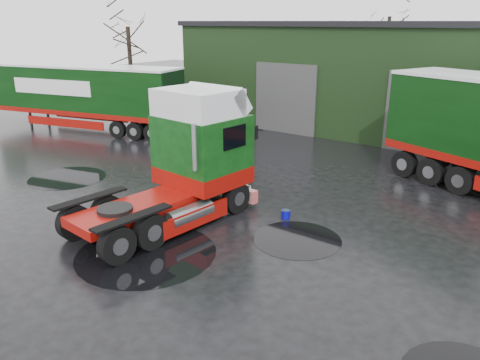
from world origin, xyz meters
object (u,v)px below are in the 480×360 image
Objects in this scene: trailer_left at (84,98)px; tree_left at (130,53)px; hero_tractor at (158,162)px; tree_back_a at (387,41)px; warehouse at (459,78)px; wash_bucket at (286,214)px.

trailer_left is 1.47× the size of tree_left.
hero_tractor reaches higher than trailer_left.
tree_left reaches higher than hero_tractor.
trailer_left is 1.32× the size of tree_back_a.
warehouse is 107.43× the size of wash_bucket.
warehouse reaches higher than hero_tractor.
trailer_left is (-13.74, 7.25, -0.19)m from hero_tractor.
trailer_left is 24.88m from tree_back_a.
trailer_left is at bearing -144.99° from warehouse.
tree_left is (-14.74, 11.86, 2.11)m from hero_tractor.
tree_back_a is at bearing 104.00° from wash_bucket.
hero_tractor is at bearing -102.12° from warehouse.
hero_tractor reaches higher than wash_bucket.
warehouse is at bearing -69.28° from trailer_left.
hero_tractor is 4.60m from wash_bucket.
trailer_left reaches higher than wash_bucket.
warehouse is 12.90m from tree_back_a.
warehouse reaches higher than trailer_left.
wash_bucket is 20.29m from tree_left.
tree_left reaches higher than warehouse.
tree_left is at bearing -121.43° from tree_back_a.
tree_back_a is (10.00, 22.61, 2.81)m from trailer_left.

